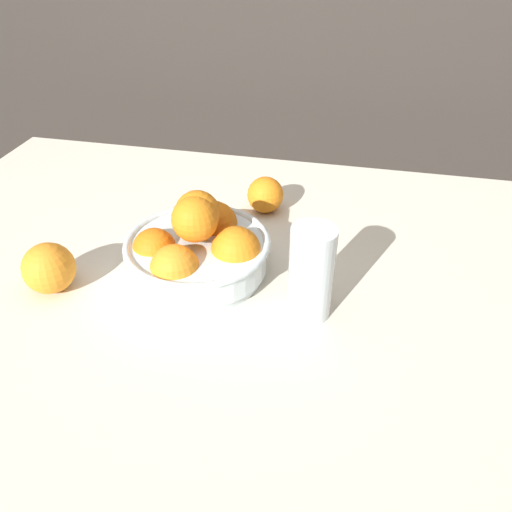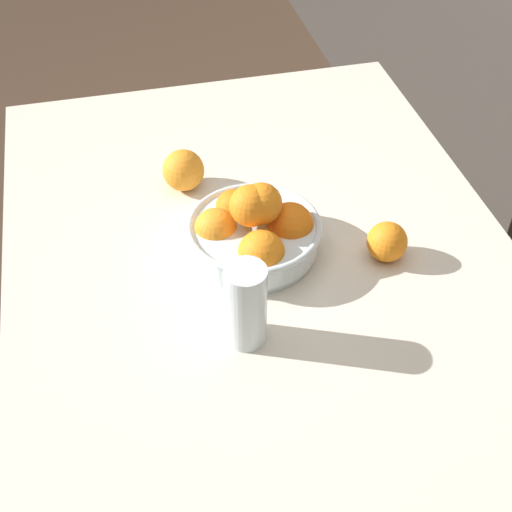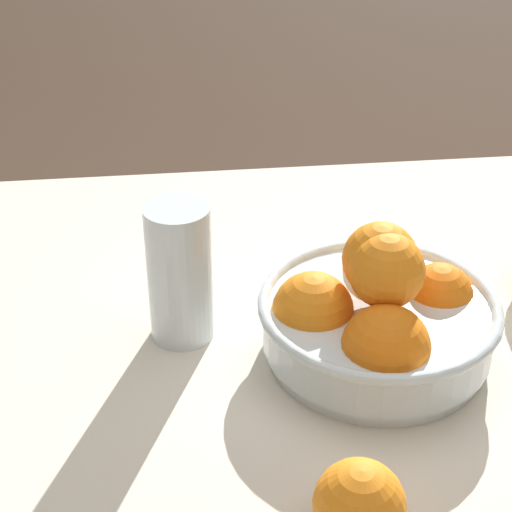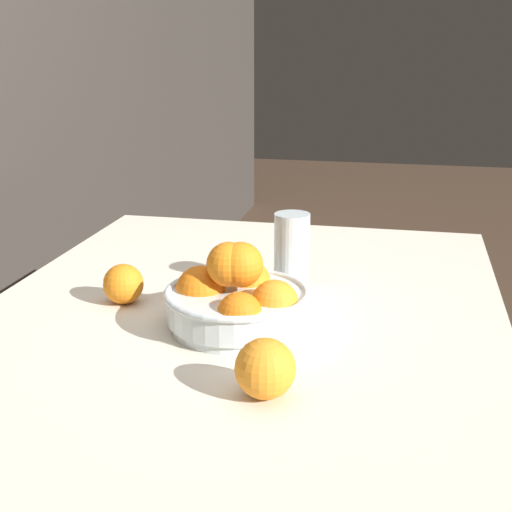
% 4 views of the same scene
% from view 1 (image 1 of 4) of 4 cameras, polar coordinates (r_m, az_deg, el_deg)
% --- Properties ---
extents(ground_plane, '(12.00, 12.00, 0.00)m').
position_cam_1_polar(ground_plane, '(1.46, -2.69, -26.50)').
color(ground_plane, '#4C3828').
extents(dining_table, '(1.29, 0.91, 0.77)m').
position_cam_1_polar(dining_table, '(0.91, -3.89, -5.77)').
color(dining_table, beige).
rests_on(dining_table, ground_plane).
extents(fruit_bowl, '(0.24, 0.24, 0.15)m').
position_cam_1_polar(fruit_bowl, '(0.82, -6.58, 0.92)').
color(fruit_bowl, silver).
rests_on(fruit_bowl, dining_table).
extents(juice_glass, '(0.07, 0.07, 0.15)m').
position_cam_1_polar(juice_glass, '(0.73, 6.27, -2.50)').
color(juice_glass, '#F4A314').
rests_on(juice_glass, dining_table).
extents(orange_loose_near_bowl, '(0.07, 0.07, 0.07)m').
position_cam_1_polar(orange_loose_near_bowl, '(1.00, 1.08, 7.00)').
color(orange_loose_near_bowl, orange).
rests_on(orange_loose_near_bowl, dining_table).
extents(orange_loose_front, '(0.08, 0.08, 0.08)m').
position_cam_1_polar(orange_loose_front, '(0.85, -22.58, -1.29)').
color(orange_loose_front, orange).
rests_on(orange_loose_front, dining_table).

